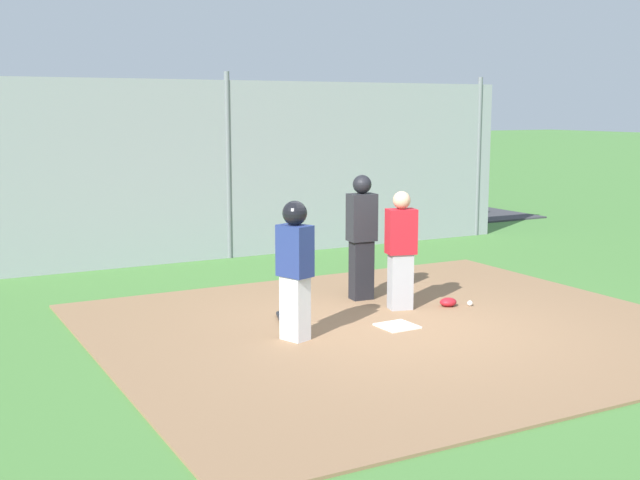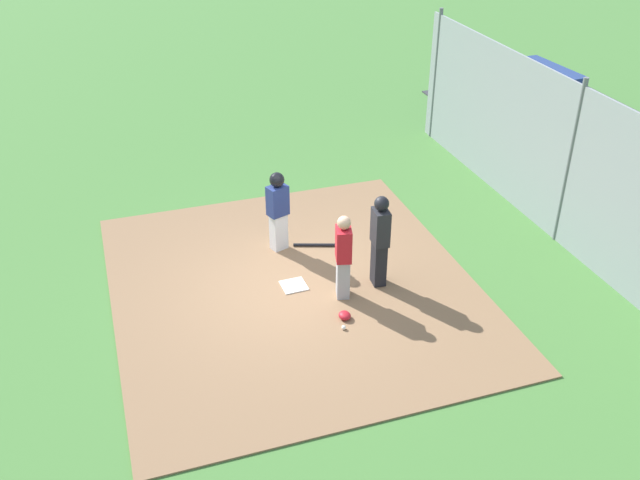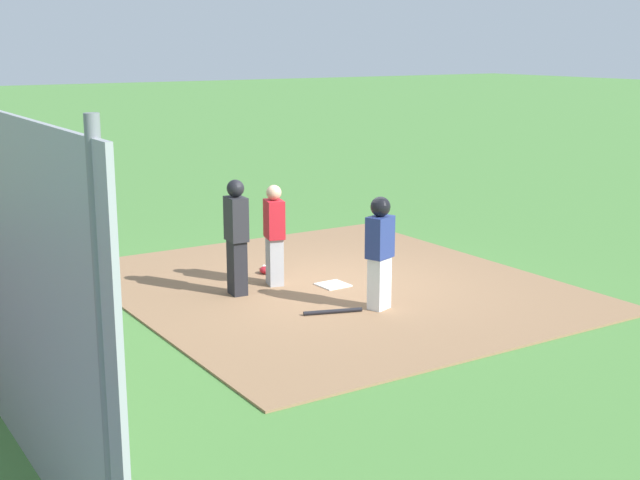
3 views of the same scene
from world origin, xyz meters
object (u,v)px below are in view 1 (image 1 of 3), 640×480
object	(u,v)px
umpire	(362,234)
parked_car_red	(164,206)
catcher	(401,249)
baseball_bat	(282,322)
parked_car_green	(387,192)
home_plate	(397,326)
baseball	(470,303)
runner	(295,261)
catcher_mask	(448,302)

from	to	relation	value
umpire	parked_car_red	distance (m)	7.42
parked_car_red	catcher	bearing A→B (deg)	89.81
umpire	parked_car_red	bearing A→B (deg)	-171.17
baseball_bat	parked_car_green	distance (m)	10.73
catcher	parked_car_red	size ratio (longest dim) A/B	0.37
home_plate	parked_car_green	bearing A→B (deg)	-122.23
baseball	home_plate	bearing A→B (deg)	16.13
umpire	baseball_bat	bearing A→B (deg)	-61.53
runner	catcher_mask	bearing A→B (deg)	-10.03
parked_car_green	baseball	bearing A→B (deg)	-106.13
catcher	parked_car_red	distance (m)	8.17
home_plate	catcher_mask	size ratio (longest dim) A/B	1.83
runner	parked_car_red	world-z (taller)	runner
catcher	catcher_mask	bearing A→B (deg)	87.52
catcher	baseball_bat	bearing A→B (deg)	-76.97
catcher	parked_car_green	world-z (taller)	catcher
parked_car_red	umpire	bearing A→B (deg)	89.05
parked_car_green	umpire	bearing A→B (deg)	-115.23
parked_car_red	parked_car_green	bearing A→B (deg)	176.04
catcher	runner	distance (m)	2.01
runner	catcher_mask	distance (m)	2.74
umpire	parked_car_green	xyz separation A→B (m)	(-5.30, -7.51, -0.35)
umpire	catcher_mask	bearing A→B (deg)	45.64
home_plate	catcher	bearing A→B (deg)	-125.88
runner	catcher_mask	size ratio (longest dim) A/B	6.81
catcher	runner	size ratio (longest dim) A/B	0.97
runner	parked_car_green	size ratio (longest dim) A/B	0.37
baseball_bat	baseball	bearing A→B (deg)	-79.03
home_plate	runner	bearing A→B (deg)	-4.27
catcher	baseball	world-z (taller)	catcher
catcher_mask	parked_car_green	xyz separation A→B (m)	(-4.48, -8.46, 0.52)
parked_car_red	home_plate	bearing A→B (deg)	85.93
umpire	baseball	distance (m)	1.77
baseball	parked_car_green	size ratio (longest dim) A/B	0.02
baseball_bat	parked_car_red	xyz separation A→B (m)	(-1.04, -8.09, 0.55)
home_plate	umpire	size ratio (longest dim) A/B	0.25
parked_car_red	catcher_mask	bearing A→B (deg)	94.13
home_plate	baseball	distance (m)	1.54
baseball_bat	baseball	world-z (taller)	baseball
catcher	parked_car_green	bearing A→B (deg)	162.60
catcher	runner	world-z (taller)	runner
catcher	umpire	xyz separation A→B (m)	(0.16, -0.74, 0.10)
baseball	catcher_mask	bearing A→B (deg)	-23.02
umpire	baseball	size ratio (longest dim) A/B	23.82
home_plate	baseball_bat	distance (m)	1.44
baseball_bat	catcher	bearing A→B (deg)	-72.76
home_plate	catcher	xyz separation A→B (m)	(-0.54, -0.75, 0.82)
baseball	parked_car_red	xyz separation A→B (m)	(1.64, -8.46, 0.55)
umpire	baseball	bearing A→B (deg)	50.66
catcher	parked_car_red	xyz separation A→B (m)	(0.70, -8.14, -0.24)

